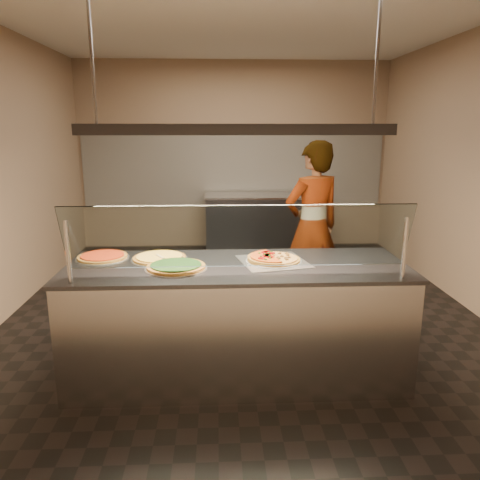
{
  "coord_description": "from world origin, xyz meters",
  "views": [
    {
      "loc": [
        -0.26,
        -4.76,
        1.97
      ],
      "look_at": [
        -0.08,
        -0.85,
        1.02
      ],
      "focal_mm": 35.0,
      "sensor_mm": 36.0,
      "label": 1
    }
  ],
  "objects_px": {
    "pizza_spatula": "(167,258)",
    "heat_lamp_housing": "(237,129)",
    "perforated_tray": "(273,261)",
    "half_pizza_pepperoni": "(261,258)",
    "sneeze_guard": "(239,237)",
    "pizza_spinach": "(176,266)",
    "prep_table": "(261,223)",
    "worker": "(312,227)",
    "pizza_tomato": "(103,256)",
    "serving_counter": "(237,320)",
    "pizza_cheese": "(159,257)",
    "half_pizza_sausage": "(286,258)"
  },
  "relations": [
    {
      "from": "pizza_spatula",
      "to": "heat_lamp_housing",
      "type": "xyz_separation_m",
      "value": [
        0.55,
        -0.12,
        0.99
      ]
    },
    {
      "from": "perforated_tray",
      "to": "half_pizza_pepperoni",
      "type": "distance_m",
      "value": 0.1
    },
    {
      "from": "sneeze_guard",
      "to": "pizza_spinach",
      "type": "bearing_deg",
      "value": 150.66
    },
    {
      "from": "pizza_spinach",
      "to": "prep_table",
      "type": "distance_m",
      "value": 4.07
    },
    {
      "from": "sneeze_guard",
      "to": "worker",
      "type": "relative_size",
      "value": 1.31
    },
    {
      "from": "pizza_tomato",
      "to": "heat_lamp_housing",
      "type": "height_order",
      "value": "heat_lamp_housing"
    },
    {
      "from": "pizza_spinach",
      "to": "heat_lamp_housing",
      "type": "relative_size",
      "value": 0.2
    },
    {
      "from": "serving_counter",
      "to": "sneeze_guard",
      "type": "xyz_separation_m",
      "value": [
        -0.0,
        -0.34,
        0.76
      ]
    },
    {
      "from": "sneeze_guard",
      "to": "pizza_cheese",
      "type": "relative_size",
      "value": 5.3
    },
    {
      "from": "perforated_tray",
      "to": "pizza_cheese",
      "type": "height_order",
      "value": "pizza_cheese"
    },
    {
      "from": "serving_counter",
      "to": "perforated_tray",
      "type": "bearing_deg",
      "value": 11.53
    },
    {
      "from": "sneeze_guard",
      "to": "half_pizza_pepperoni",
      "type": "distance_m",
      "value": 0.52
    },
    {
      "from": "prep_table",
      "to": "worker",
      "type": "distance_m",
      "value": 2.5
    },
    {
      "from": "serving_counter",
      "to": "pizza_cheese",
      "type": "height_order",
      "value": "pizza_cheese"
    },
    {
      "from": "perforated_tray",
      "to": "prep_table",
      "type": "distance_m",
      "value": 3.81
    },
    {
      "from": "serving_counter",
      "to": "pizza_spatula",
      "type": "xyz_separation_m",
      "value": [
        -0.55,
        0.12,
        0.49
      ]
    },
    {
      "from": "serving_counter",
      "to": "heat_lamp_housing",
      "type": "bearing_deg",
      "value": 0.0
    },
    {
      "from": "prep_table",
      "to": "pizza_tomato",
      "type": "bearing_deg",
      "value": -114.3
    },
    {
      "from": "pizza_cheese",
      "to": "prep_table",
      "type": "distance_m",
      "value": 3.87
    },
    {
      "from": "serving_counter",
      "to": "perforated_tray",
      "type": "relative_size",
      "value": 4.45
    },
    {
      "from": "serving_counter",
      "to": "sneeze_guard",
      "type": "bearing_deg",
      "value": -90.0
    },
    {
      "from": "heat_lamp_housing",
      "to": "worker",
      "type": "bearing_deg",
      "value": 58.09
    },
    {
      "from": "pizza_tomato",
      "to": "pizza_spatula",
      "type": "relative_size",
      "value": 1.62
    },
    {
      "from": "half_pizza_sausage",
      "to": "pizza_spinach",
      "type": "relative_size",
      "value": 0.95
    },
    {
      "from": "half_pizza_sausage",
      "to": "half_pizza_pepperoni",
      "type": "bearing_deg",
      "value": 179.05
    },
    {
      "from": "sneeze_guard",
      "to": "prep_table",
      "type": "height_order",
      "value": "sneeze_guard"
    },
    {
      "from": "serving_counter",
      "to": "half_pizza_pepperoni",
      "type": "distance_m",
      "value": 0.54
    },
    {
      "from": "pizza_cheese",
      "to": "worker",
      "type": "height_order",
      "value": "worker"
    },
    {
      "from": "perforated_tray",
      "to": "worker",
      "type": "bearing_deg",
      "value": 66.62
    },
    {
      "from": "prep_table",
      "to": "heat_lamp_housing",
      "type": "xyz_separation_m",
      "value": [
        -0.54,
        -3.84,
        1.48
      ]
    },
    {
      "from": "sneeze_guard",
      "to": "pizza_tomato",
      "type": "xyz_separation_m",
      "value": [
        -1.08,
        0.58,
        -0.28
      ]
    },
    {
      "from": "pizza_spinach",
      "to": "prep_table",
      "type": "height_order",
      "value": "pizza_spinach"
    },
    {
      "from": "half_pizza_pepperoni",
      "to": "pizza_cheese",
      "type": "xyz_separation_m",
      "value": [
        -0.81,
        0.12,
        -0.02
      ]
    },
    {
      "from": "half_pizza_pepperoni",
      "to": "heat_lamp_housing",
      "type": "xyz_separation_m",
      "value": [
        -0.2,
        -0.06,
        0.99
      ]
    },
    {
      "from": "pizza_tomato",
      "to": "prep_table",
      "type": "distance_m",
      "value": 3.98
    },
    {
      "from": "pizza_cheese",
      "to": "worker",
      "type": "xyz_separation_m",
      "value": [
        1.49,
        1.22,
        -0.03
      ]
    },
    {
      "from": "prep_table",
      "to": "heat_lamp_housing",
      "type": "relative_size",
      "value": 0.78
    },
    {
      "from": "pizza_tomato",
      "to": "pizza_spatula",
      "type": "bearing_deg",
      "value": -12.1
    },
    {
      "from": "heat_lamp_housing",
      "to": "pizza_cheese",
      "type": "bearing_deg",
      "value": 163.96
    },
    {
      "from": "perforated_tray",
      "to": "heat_lamp_housing",
      "type": "height_order",
      "value": "heat_lamp_housing"
    },
    {
      "from": "sneeze_guard",
      "to": "perforated_tray",
      "type": "distance_m",
      "value": 0.58
    },
    {
      "from": "perforated_tray",
      "to": "heat_lamp_housing",
      "type": "relative_size",
      "value": 0.26
    },
    {
      "from": "pizza_cheese",
      "to": "perforated_tray",
      "type": "bearing_deg",
      "value": -7.37
    },
    {
      "from": "pizza_tomato",
      "to": "worker",
      "type": "xyz_separation_m",
      "value": [
        1.95,
        1.17,
        -0.03
      ]
    },
    {
      "from": "serving_counter",
      "to": "perforated_tray",
      "type": "distance_m",
      "value": 0.56
    },
    {
      "from": "perforated_tray",
      "to": "half_pizza_pepperoni",
      "type": "xyz_separation_m",
      "value": [
        -0.1,
        0.0,
        0.03
      ]
    },
    {
      "from": "half_pizza_sausage",
      "to": "prep_table",
      "type": "distance_m",
      "value": 3.81
    },
    {
      "from": "pizza_cheese",
      "to": "prep_table",
      "type": "relative_size",
      "value": 0.25
    },
    {
      "from": "serving_counter",
      "to": "pizza_spinach",
      "type": "distance_m",
      "value": 0.67
    },
    {
      "from": "half_pizza_sausage",
      "to": "pizza_cheese",
      "type": "height_order",
      "value": "half_pizza_sausage"
    }
  ]
}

